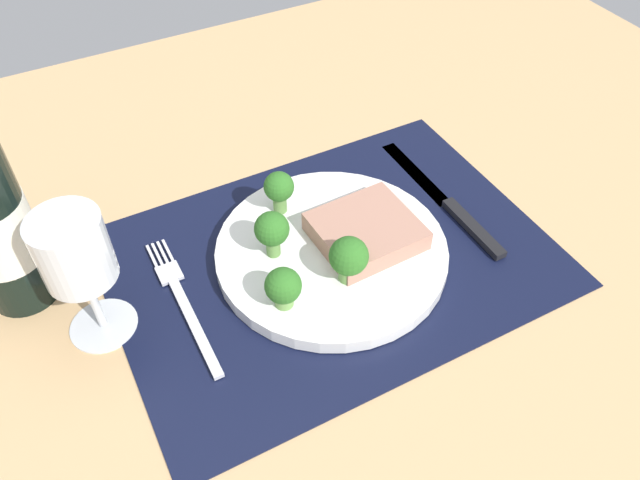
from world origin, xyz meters
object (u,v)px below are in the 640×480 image
(plate, at_px, (332,252))
(wine_glass, at_px, (76,258))
(fork, at_px, (183,302))
(knife, at_px, (450,205))
(steak, at_px, (366,231))

(plate, bearing_deg, wine_glass, 173.74)
(plate, bearing_deg, fork, 175.03)
(plate, bearing_deg, knife, 1.89)
(steak, xyz_separation_m, wine_glass, (-0.28, 0.03, 0.07))
(knife, relative_size, wine_glass, 1.58)
(steak, bearing_deg, knife, 5.36)
(steak, relative_size, fork, 0.54)
(fork, distance_m, wine_glass, 0.12)
(plate, relative_size, knife, 1.08)
(plate, distance_m, wine_glass, 0.26)
(knife, xyz_separation_m, wine_glass, (-0.40, 0.02, 0.09))
(steak, height_order, wine_glass, wine_glass)
(steak, xyz_separation_m, knife, (0.12, 0.01, -0.02))
(fork, relative_size, wine_glass, 1.32)
(steak, bearing_deg, wine_glass, 173.33)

